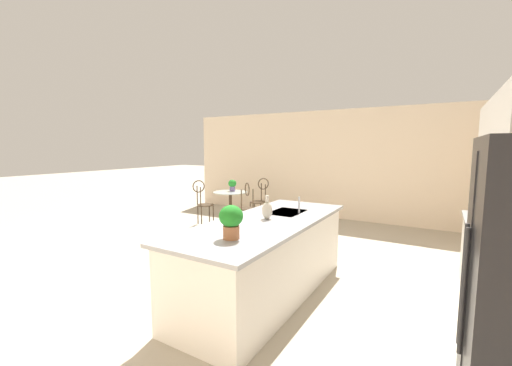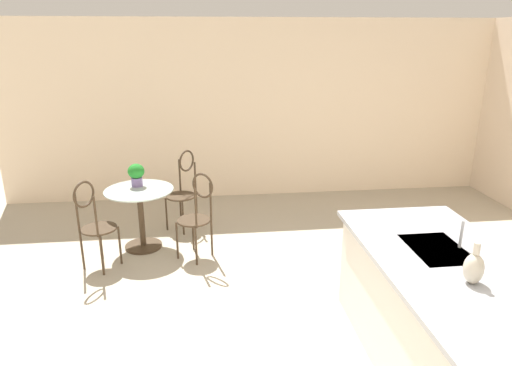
% 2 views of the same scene
% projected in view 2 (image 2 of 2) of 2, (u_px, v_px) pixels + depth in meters
% --- Properties ---
extents(wall_left_window, '(0.12, 7.80, 2.70)m').
position_uv_depth(wall_left_window, '(260.00, 110.00, 7.01)').
color(wall_left_window, beige).
rests_on(wall_left_window, ground).
extents(kitchen_island, '(2.80, 1.06, 0.92)m').
position_uv_depth(kitchen_island, '(469.00, 346.00, 3.08)').
color(kitchen_island, white).
rests_on(kitchen_island, ground).
extents(bistro_table, '(0.80, 0.80, 0.74)m').
position_uv_depth(bistro_table, '(141.00, 213.00, 5.41)').
color(bistro_table, '#3D2D1E').
rests_on(bistro_table, ground).
extents(chair_near_window, '(0.53, 0.53, 1.04)m').
position_uv_depth(chair_near_window, '(183.00, 187.00, 5.94)').
color(chair_near_window, '#3D2D1E').
rests_on(chair_near_window, ground).
extents(chair_by_island, '(0.52, 0.52, 1.04)m').
position_uv_depth(chair_by_island, '(94.00, 221.00, 4.86)').
color(chair_by_island, '#3D2D1E').
rests_on(chair_by_island, ground).
extents(chair_toward_desk, '(0.53, 0.53, 1.04)m').
position_uv_depth(chair_toward_desk, '(197.00, 212.00, 5.10)').
color(chair_toward_desk, '#3D2D1E').
rests_on(chair_toward_desk, ground).
extents(sink_faucet, '(0.02, 0.02, 0.22)m').
position_uv_depth(sink_faucet, '(461.00, 234.00, 3.44)').
color(sink_faucet, '#B2B5BA').
rests_on(sink_faucet, kitchen_island).
extents(potted_plant_on_table, '(0.19, 0.19, 0.27)m').
position_uv_depth(potted_plant_on_table, '(136.00, 173.00, 5.39)').
color(potted_plant_on_table, '#7A669E').
rests_on(potted_plant_on_table, bistro_table).
extents(vase_on_counter, '(0.13, 0.13, 0.29)m').
position_uv_depth(vase_on_counter, '(474.00, 268.00, 2.95)').
color(vase_on_counter, '#BCB29E').
rests_on(vase_on_counter, kitchen_island).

